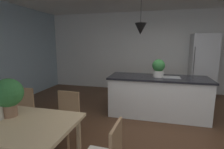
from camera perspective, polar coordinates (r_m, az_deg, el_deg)
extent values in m
cube|color=#4C301E|center=(3.34, 16.88, -20.00)|extent=(10.00, 8.40, 0.04)
cube|color=silver|center=(6.16, 16.29, 7.12)|extent=(10.00, 0.12, 2.70)
cylinder|color=#D1B284|center=(2.44, -10.94, -21.30)|extent=(0.06, 0.06, 0.74)
cube|color=#A87F56|center=(2.91, -15.72, -14.68)|extent=(0.41, 0.41, 0.04)
cube|color=white|center=(2.90, -15.75, -14.05)|extent=(0.37, 0.37, 0.03)
cube|color=#A87F56|center=(2.97, -14.09, -9.32)|extent=(0.38, 0.04, 0.42)
cylinder|color=#A87F56|center=(2.81, -14.26, -20.79)|extent=(0.04, 0.04, 0.41)
cylinder|color=#A87F56|center=(2.97, -20.27, -19.22)|extent=(0.04, 0.04, 0.41)
cylinder|color=#A87F56|center=(3.06, -10.91, -17.83)|extent=(0.04, 0.04, 0.41)
cylinder|color=#A87F56|center=(3.22, -16.55, -16.64)|extent=(0.04, 0.04, 0.41)
cube|color=#A87F56|center=(3.40, -28.63, -11.89)|extent=(0.44, 0.44, 0.04)
cube|color=white|center=(3.38, -28.68, -11.34)|extent=(0.39, 0.39, 0.03)
cube|color=#A87F56|center=(3.46, -27.16, -7.34)|extent=(0.38, 0.07, 0.42)
cylinder|color=#A87F56|center=(3.27, -27.66, -17.01)|extent=(0.04, 0.04, 0.41)
cylinder|color=#A87F56|center=(3.47, -32.38, -15.84)|extent=(0.04, 0.04, 0.41)
cylinder|color=#A87F56|center=(3.52, -24.31, -14.77)|extent=(0.04, 0.04, 0.41)
cylinder|color=#A87F56|center=(3.70, -28.87, -13.87)|extent=(0.04, 0.04, 0.41)
cube|color=#A87F56|center=(1.82, 1.36, -22.15)|extent=(0.05, 0.38, 0.42)
cube|color=silver|center=(4.10, 14.74, -7.09)|extent=(2.13, 0.78, 0.88)
cube|color=black|center=(4.00, 15.02, -1.05)|extent=(2.19, 0.84, 0.04)
cube|color=gray|center=(4.01, 19.08, -0.87)|extent=(0.36, 0.30, 0.01)
cube|color=silver|center=(5.96, 27.72, 2.55)|extent=(0.71, 0.64, 1.93)
cylinder|color=#4C4C4C|center=(5.56, 25.37, 2.28)|extent=(0.02, 0.02, 1.16)
cylinder|color=black|center=(4.01, 9.58, 20.87)|extent=(0.01, 0.01, 0.62)
cone|color=black|center=(3.96, 9.39, 14.67)|extent=(0.26, 0.26, 0.25)
cylinder|color=beige|center=(3.98, 15.02, 0.22)|extent=(0.23, 0.23, 0.14)
sphere|color=#2D6B33|center=(3.96, 15.14, 2.89)|extent=(0.28, 0.28, 0.28)
cylinder|color=#8C664C|center=(2.49, -30.64, -10.15)|extent=(0.17, 0.17, 0.15)
sphere|color=#2D6B33|center=(2.43, -31.11, -5.20)|extent=(0.35, 0.35, 0.35)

